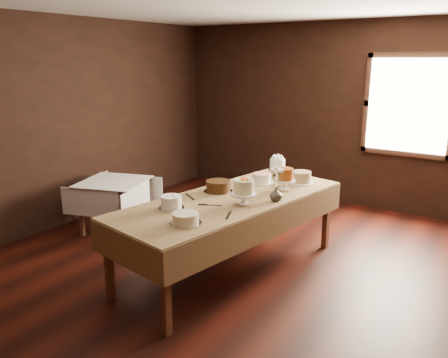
{
  "coord_description": "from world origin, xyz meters",
  "views": [
    {
      "loc": [
        2.67,
        -3.81,
        2.25
      ],
      "look_at": [
        0.0,
        0.2,
        0.95
      ],
      "focal_mm": 36.06,
      "sensor_mm": 36.0,
      "label": 1
    }
  ],
  "objects_px": {
    "cake_server_b": "(228,217)",
    "cake_meringue": "(277,168)",
    "cake_cream": "(186,219)",
    "cake_speckled": "(301,178)",
    "cake_server_c": "(244,190)",
    "cake_flowers": "(244,193)",
    "flower_vase": "(276,194)",
    "cake_swirl": "(171,203)",
    "cake_server_a": "(215,205)",
    "cake_server_e": "(192,198)",
    "cake_chocolate": "(218,187)",
    "cake_caramel": "(285,180)",
    "display_table": "(231,204)",
    "cake_lattice": "(262,179)",
    "side_table": "(113,187)"
  },
  "relations": [
    {
      "from": "cake_cream",
      "to": "flower_vase",
      "type": "distance_m",
      "value": 1.1
    },
    {
      "from": "cake_speckled",
      "to": "cake_server_c",
      "type": "bearing_deg",
      "value": -121.78
    },
    {
      "from": "cake_server_b",
      "to": "cake_server_c",
      "type": "relative_size",
      "value": 1.0
    },
    {
      "from": "cake_caramel",
      "to": "cake_lattice",
      "type": "bearing_deg",
      "value": 162.33
    },
    {
      "from": "cake_flowers",
      "to": "cake_server_b",
      "type": "xyz_separation_m",
      "value": [
        0.07,
        -0.4,
        -0.11
      ]
    },
    {
      "from": "cake_server_b",
      "to": "cake_flowers",
      "type": "bearing_deg",
      "value": 167.81
    },
    {
      "from": "cake_lattice",
      "to": "cake_chocolate",
      "type": "distance_m",
      "value": 0.63
    },
    {
      "from": "cake_speckled",
      "to": "cake_chocolate",
      "type": "distance_m",
      "value": 1.04
    },
    {
      "from": "cake_meringue",
      "to": "side_table",
      "type": "bearing_deg",
      "value": -155.49
    },
    {
      "from": "cake_server_e",
      "to": "cake_meringue",
      "type": "bearing_deg",
      "value": 107.37
    },
    {
      "from": "flower_vase",
      "to": "cake_chocolate",
      "type": "bearing_deg",
      "value": -174.5
    },
    {
      "from": "cake_flowers",
      "to": "cake_server_c",
      "type": "xyz_separation_m",
      "value": [
        -0.25,
        0.42,
        -0.11
      ]
    },
    {
      "from": "cake_swirl",
      "to": "flower_vase",
      "type": "bearing_deg",
      "value": 47.0
    },
    {
      "from": "cake_meringue",
      "to": "cake_server_c",
      "type": "relative_size",
      "value": 1.0
    },
    {
      "from": "cake_chocolate",
      "to": "flower_vase",
      "type": "distance_m",
      "value": 0.68
    },
    {
      "from": "cake_chocolate",
      "to": "cake_cream",
      "type": "height_order",
      "value": "cake_chocolate"
    },
    {
      "from": "cake_speckled",
      "to": "cake_lattice",
      "type": "distance_m",
      "value": 0.46
    },
    {
      "from": "side_table",
      "to": "cake_meringue",
      "type": "height_order",
      "value": "cake_meringue"
    },
    {
      "from": "cake_speckled",
      "to": "cake_server_a",
      "type": "distance_m",
      "value": 1.31
    },
    {
      "from": "cake_server_b",
      "to": "cake_server_e",
      "type": "xyz_separation_m",
      "value": [
        -0.63,
        0.27,
        0.0
      ]
    },
    {
      "from": "cake_server_b",
      "to": "flower_vase",
      "type": "height_order",
      "value": "flower_vase"
    },
    {
      "from": "cake_server_b",
      "to": "cake_meringue",
      "type": "bearing_deg",
      "value": 168.19
    },
    {
      "from": "cake_meringue",
      "to": "cake_lattice",
      "type": "bearing_deg",
      "value": -93.02
    },
    {
      "from": "cake_caramel",
      "to": "cake_swirl",
      "type": "distance_m",
      "value": 1.36
    },
    {
      "from": "flower_vase",
      "to": "cake_swirl",
      "type": "bearing_deg",
      "value": -133.0
    },
    {
      "from": "cake_server_a",
      "to": "cake_server_e",
      "type": "bearing_deg",
      "value": 144.13
    },
    {
      "from": "cake_speckled",
      "to": "cake_caramel",
      "type": "relative_size",
      "value": 1.12
    },
    {
      "from": "cake_lattice",
      "to": "display_table",
      "type": "bearing_deg",
      "value": -88.52
    },
    {
      "from": "cake_meringue",
      "to": "cake_server_e",
      "type": "xyz_separation_m",
      "value": [
        -0.33,
        -1.3,
        -0.1
      ]
    },
    {
      "from": "cake_caramel",
      "to": "display_table",
      "type": "bearing_deg",
      "value": -120.41
    },
    {
      "from": "cake_speckled",
      "to": "cake_meringue",
      "type": "bearing_deg",
      "value": 163.89
    },
    {
      "from": "display_table",
      "to": "cake_server_a",
      "type": "distance_m",
      "value": 0.31
    },
    {
      "from": "side_table",
      "to": "cake_lattice",
      "type": "height_order",
      "value": "cake_lattice"
    },
    {
      "from": "cake_caramel",
      "to": "cake_server_a",
      "type": "height_order",
      "value": "cake_caramel"
    },
    {
      "from": "cake_cream",
      "to": "cake_server_c",
      "type": "bearing_deg",
      "value": 95.27
    },
    {
      "from": "cake_speckled",
      "to": "cake_server_a",
      "type": "relative_size",
      "value": 1.22
    },
    {
      "from": "side_table",
      "to": "display_table",
      "type": "bearing_deg",
      "value": -4.83
    },
    {
      "from": "cake_caramel",
      "to": "cake_flowers",
      "type": "xyz_separation_m",
      "value": [
        -0.12,
        -0.69,
        0.0
      ]
    },
    {
      "from": "cake_flowers",
      "to": "cake_server_c",
      "type": "relative_size",
      "value": 1.16
    },
    {
      "from": "cake_cream",
      "to": "cake_server_b",
      "type": "bearing_deg",
      "value": 59.35
    },
    {
      "from": "cake_chocolate",
      "to": "cake_meringue",
      "type": "bearing_deg",
      "value": 76.05
    },
    {
      "from": "display_table",
      "to": "cake_server_c",
      "type": "xyz_separation_m",
      "value": [
        -0.03,
        0.31,
        0.07
      ]
    },
    {
      "from": "cake_server_e",
      "to": "flower_vase",
      "type": "height_order",
      "value": "flower_vase"
    },
    {
      "from": "side_table",
      "to": "cake_server_e",
      "type": "xyz_separation_m",
      "value": [
        1.63,
        -0.41,
        0.23
      ]
    },
    {
      "from": "cake_flowers",
      "to": "cake_server_b",
      "type": "height_order",
      "value": "cake_flowers"
    },
    {
      "from": "cake_cream",
      "to": "cake_lattice",
      "type": "bearing_deg",
      "value": 93.68
    },
    {
      "from": "cake_speckled",
      "to": "cake_chocolate",
      "type": "relative_size",
      "value": 0.91
    },
    {
      "from": "cake_server_b",
      "to": "cake_speckled",
      "type": "bearing_deg",
      "value": 154.67
    },
    {
      "from": "cake_speckled",
      "to": "cake_server_c",
      "type": "height_order",
      "value": "cake_speckled"
    },
    {
      "from": "cake_flowers",
      "to": "cake_server_b",
      "type": "relative_size",
      "value": 1.16
    }
  ]
}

